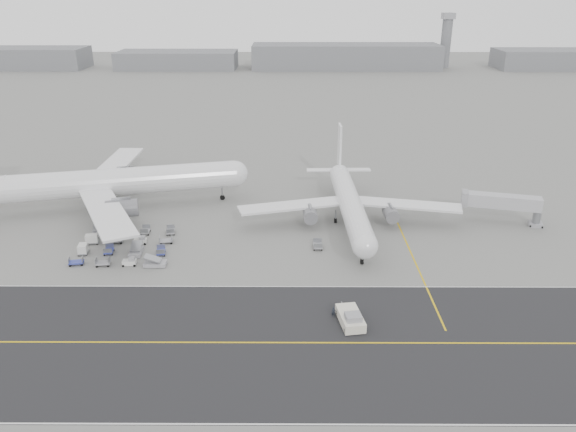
{
  "coord_description": "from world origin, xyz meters",
  "views": [
    {
      "loc": [
        7.38,
        -83.83,
        46.45
      ],
      "look_at": [
        6.96,
        12.0,
        6.85
      ],
      "focal_mm": 35.0,
      "sensor_mm": 36.0,
      "label": 1
    }
  ],
  "objects_px": {
    "airliner_a": "(110,182)",
    "ground_crew_a": "(334,312)",
    "pushback_tug": "(351,318)",
    "jet_bridge": "(502,203)",
    "control_tower": "(446,39)",
    "airliner_b": "(349,202)"
  },
  "relations": [
    {
      "from": "airliner_a",
      "to": "ground_crew_a",
      "type": "xyz_separation_m",
      "value": [
        46.31,
        -44.36,
        -5.27
      ]
    },
    {
      "from": "control_tower",
      "to": "ground_crew_a",
      "type": "distance_m",
      "value": 289.93
    },
    {
      "from": "airliner_b",
      "to": "jet_bridge",
      "type": "xyz_separation_m",
      "value": [
        31.93,
        0.41,
        -0.3
      ]
    },
    {
      "from": "pushback_tug",
      "to": "jet_bridge",
      "type": "bearing_deg",
      "value": 38.13
    },
    {
      "from": "airliner_b",
      "to": "ground_crew_a",
      "type": "relative_size",
      "value": 27.12
    },
    {
      "from": "control_tower",
      "to": "jet_bridge",
      "type": "relative_size",
      "value": 1.85
    },
    {
      "from": "control_tower",
      "to": "airliner_b",
      "type": "xyz_separation_m",
      "value": [
        -80.34,
        -240.14,
        -11.56
      ]
    },
    {
      "from": "airliner_a",
      "to": "airliner_b",
      "type": "bearing_deg",
      "value": -111.93
    },
    {
      "from": "airliner_b",
      "to": "jet_bridge",
      "type": "distance_m",
      "value": 31.94
    },
    {
      "from": "airliner_a",
      "to": "jet_bridge",
      "type": "relative_size",
      "value": 3.61
    },
    {
      "from": "airliner_b",
      "to": "ground_crew_a",
      "type": "distance_m",
      "value": 36.93
    },
    {
      "from": "airliner_b",
      "to": "pushback_tug",
      "type": "xyz_separation_m",
      "value": [
        -3.35,
        -38.1,
        -3.7
      ]
    },
    {
      "from": "airliner_a",
      "to": "jet_bridge",
      "type": "xyz_separation_m",
      "value": [
        83.99,
        -7.67,
        -1.75
      ]
    },
    {
      "from": "control_tower",
      "to": "pushback_tug",
      "type": "height_order",
      "value": "control_tower"
    },
    {
      "from": "control_tower",
      "to": "jet_bridge",
      "type": "bearing_deg",
      "value": -101.41
    },
    {
      "from": "airliner_a",
      "to": "pushback_tug",
      "type": "xyz_separation_m",
      "value": [
        48.7,
        -46.17,
        -5.15
      ]
    },
    {
      "from": "pushback_tug",
      "to": "jet_bridge",
      "type": "height_order",
      "value": "jet_bridge"
    },
    {
      "from": "airliner_b",
      "to": "jet_bridge",
      "type": "bearing_deg",
      "value": -1.08
    },
    {
      "from": "control_tower",
      "to": "airliner_b",
      "type": "distance_m",
      "value": 253.49
    },
    {
      "from": "pushback_tug",
      "to": "control_tower",
      "type": "bearing_deg",
      "value": 63.88
    },
    {
      "from": "airliner_a",
      "to": "ground_crew_a",
      "type": "relative_size",
      "value": 35.04
    },
    {
      "from": "airliner_a",
      "to": "airliner_b",
      "type": "distance_m",
      "value": 52.7
    }
  ]
}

